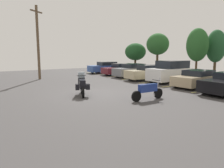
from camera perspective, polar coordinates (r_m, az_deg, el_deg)
ground at (r=14.25m, az=-6.04°, el=-2.84°), size 44.00×44.00×0.10m
motorcycle_touring at (r=13.73m, az=-8.10°, el=-0.21°), size 2.11×1.15×1.46m
motorcycle_second at (r=12.40m, az=9.72°, el=-1.71°), size 0.62×2.31×1.26m
parking_stripes at (r=20.89m, az=12.31°, el=0.79°), size 22.42×4.75×0.01m
car_blue at (r=28.78m, az=-1.70°, el=4.52°), size 1.91×4.72×1.50m
car_maroon at (r=26.19m, az=2.39°, el=4.02°), size 1.99×4.64×1.41m
car_grey at (r=24.11m, az=5.74°, el=3.67°), size 1.99×4.75×1.47m
car_champagne at (r=21.59m, az=9.80°, el=3.07°), size 2.09×4.78×1.51m
car_white at (r=20.29m, az=15.52°, el=3.24°), size 2.01×4.34×2.00m
car_tan at (r=18.25m, az=22.13°, el=1.34°), size 2.24×4.73×1.35m
utility_pole at (r=22.95m, az=-19.42°, el=10.78°), size 1.26×1.45×7.37m
tree_far_right at (r=33.18m, az=12.27°, el=10.47°), size 3.39×3.39×5.61m
tree_rear at (r=36.13m, az=6.35°, el=8.65°), size 3.51×3.51×4.29m
tree_right at (r=29.59m, az=22.10°, el=9.77°), size 2.75×2.75×5.83m
tree_center at (r=31.58m, az=26.34°, el=9.14°), size 2.54×2.54×5.73m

